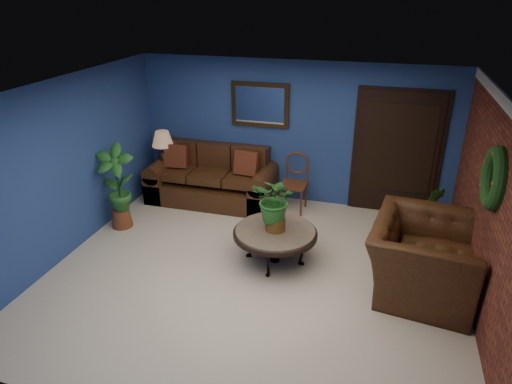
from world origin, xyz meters
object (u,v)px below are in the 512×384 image
(side_chair, at_px, (295,178))
(coffee_table, at_px, (275,233))
(end_table, at_px, (165,173))
(table_lamp, at_px, (163,145))
(armchair, at_px, (423,258))
(sofa, at_px, (214,182))

(side_chair, bearing_deg, coffee_table, -84.59)
(end_table, height_order, table_lamp, table_lamp)
(armchair, bearing_deg, sofa, 70.58)
(table_lamp, bearing_deg, armchair, -22.16)
(end_table, bearing_deg, coffee_table, -33.81)
(end_table, distance_m, armchair, 4.81)
(end_table, bearing_deg, sofa, 2.16)
(table_lamp, bearing_deg, coffee_table, -33.81)
(end_table, xyz_separation_m, armchair, (4.45, -1.81, 0.05))
(coffee_table, bearing_deg, armchair, -4.14)
(end_table, distance_m, side_chair, 2.43)
(table_lamp, relative_size, side_chair, 0.64)
(armchair, bearing_deg, table_lamp, 76.13)
(side_chair, height_order, armchair, side_chair)
(sofa, relative_size, side_chair, 2.24)
(side_chair, distance_m, armchair, 2.77)
(armchair, bearing_deg, coffee_table, 94.15)
(table_lamp, xyz_separation_m, side_chair, (2.43, 0.07, -0.41))
(end_table, height_order, armchair, armchair)
(coffee_table, bearing_deg, table_lamp, 146.19)
(end_table, xyz_separation_m, side_chair, (2.43, 0.07, 0.14))
(end_table, bearing_deg, armchair, -22.16)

